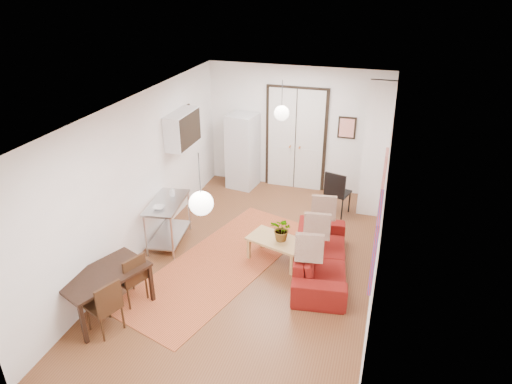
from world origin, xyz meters
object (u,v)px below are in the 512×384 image
(sofa, at_px, (321,256))
(coffee_table, at_px, (276,242))
(kitchen_counter, at_px, (168,217))
(fridge, at_px, (243,151))
(black_side_chair, at_px, (339,187))
(dining_chair_near, at_px, (131,270))
(dining_chair_far, at_px, (106,298))
(dining_table, at_px, (104,278))

(sofa, xyz_separation_m, coffee_table, (-0.82, 0.10, 0.07))
(sofa, distance_m, coffee_table, 0.83)
(kitchen_counter, height_order, fridge, fridge)
(coffee_table, distance_m, black_side_chair, 2.36)
(coffee_table, bearing_deg, dining_chair_near, -139.58)
(coffee_table, relative_size, dining_chair_far, 1.28)
(dining_chair_near, relative_size, dining_chair_far, 1.00)
(sofa, bearing_deg, kitchen_counter, 80.07)
(fridge, height_order, dining_table, fridge)
(dining_table, bearing_deg, dining_chair_far, -54.04)
(fridge, distance_m, dining_chair_near, 4.55)
(coffee_table, distance_m, dining_table, 3.00)
(sofa, xyz_separation_m, fridge, (-2.42, 2.98, 0.57))
(sofa, distance_m, dining_table, 3.57)
(dining_chair_near, bearing_deg, coffee_table, 153.01)
(kitchen_counter, height_order, dining_table, kitchen_counter)
(sofa, distance_m, dining_chair_near, 3.17)
(dining_table, bearing_deg, kitchen_counter, 90.00)
(sofa, xyz_separation_m, dining_table, (-2.95, -1.99, 0.31))
(dining_table, distance_m, dining_chair_far, 0.35)
(coffee_table, xyz_separation_m, fridge, (-1.59, 2.87, 0.51))
(dining_chair_far, relative_size, black_side_chair, 0.87)
(sofa, distance_m, black_side_chair, 2.33)
(kitchen_counter, distance_m, fridge, 2.94)
(dining_table, relative_size, black_side_chair, 1.45)
(sofa, bearing_deg, dining_chair_far, 121.13)
(kitchen_counter, height_order, dining_chair_near, kitchen_counter)
(sofa, bearing_deg, dining_chair_near, 111.27)
(dining_table, distance_m, black_side_chair, 5.20)
(coffee_table, distance_m, kitchen_counter, 2.14)
(dining_table, bearing_deg, fridge, 83.80)
(kitchen_counter, xyz_separation_m, black_side_chair, (2.93, 2.21, 0.03))
(dining_chair_far, bearing_deg, black_side_chair, 171.57)
(fridge, distance_m, dining_table, 5.00)
(sofa, bearing_deg, black_side_chair, -7.50)
(dining_chair_near, xyz_separation_m, dining_chair_far, (0.00, -0.70, 0.00))
(fridge, relative_size, dining_table, 1.22)
(kitchen_counter, relative_size, dining_table, 0.84)
(coffee_table, xyz_separation_m, dining_chair_far, (-1.94, -2.35, 0.12))
(black_side_chair, bearing_deg, dining_table, 71.44)
(black_side_chair, bearing_deg, dining_chair_near, 70.37)
(sofa, height_order, dining_chair_near, dining_chair_near)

